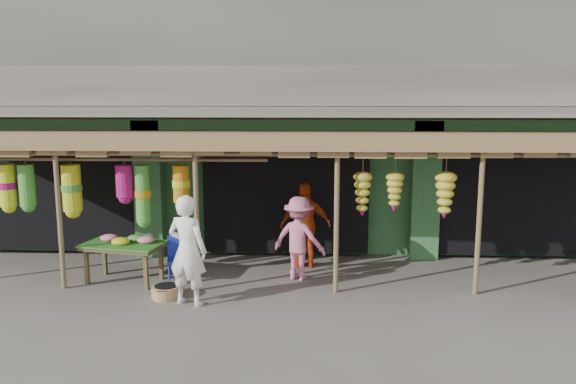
{
  "coord_description": "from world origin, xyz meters",
  "views": [
    {
      "loc": [
        0.53,
        -9.94,
        3.49
      ],
      "look_at": [
        0.09,
        1.0,
        1.63
      ],
      "focal_mm": 35.0,
      "sensor_mm": 36.0,
      "label": 1
    }
  ],
  "objects_px": {
    "flower_table": "(125,245)",
    "blue_chair": "(178,255)",
    "person_front": "(187,250)",
    "person_shopper": "(299,238)",
    "person_vendor": "(306,225)"
  },
  "relations": [
    {
      "from": "blue_chair",
      "to": "person_vendor",
      "type": "relative_size",
      "value": 0.47
    },
    {
      "from": "person_vendor",
      "to": "person_shopper",
      "type": "height_order",
      "value": "person_vendor"
    },
    {
      "from": "blue_chair",
      "to": "person_vendor",
      "type": "bearing_deg",
      "value": 6.5
    },
    {
      "from": "blue_chair",
      "to": "person_shopper",
      "type": "bearing_deg",
      "value": -11.06
    },
    {
      "from": "flower_table",
      "to": "blue_chair",
      "type": "distance_m",
      "value": 1.01
    },
    {
      "from": "blue_chair",
      "to": "person_shopper",
      "type": "height_order",
      "value": "person_shopper"
    },
    {
      "from": "flower_table",
      "to": "person_vendor",
      "type": "relative_size",
      "value": 0.91
    },
    {
      "from": "flower_table",
      "to": "person_shopper",
      "type": "bearing_deg",
      "value": 16.06
    },
    {
      "from": "flower_table",
      "to": "person_shopper",
      "type": "relative_size",
      "value": 1.0
    },
    {
      "from": "flower_table",
      "to": "blue_chair",
      "type": "bearing_deg",
      "value": 22.74
    },
    {
      "from": "flower_table",
      "to": "person_front",
      "type": "relative_size",
      "value": 0.85
    },
    {
      "from": "person_front",
      "to": "person_shopper",
      "type": "xyz_separation_m",
      "value": [
        1.84,
        1.43,
        -0.14
      ]
    },
    {
      "from": "person_vendor",
      "to": "person_shopper",
      "type": "relative_size",
      "value": 1.09
    },
    {
      "from": "person_front",
      "to": "person_shopper",
      "type": "distance_m",
      "value": 2.34
    },
    {
      "from": "flower_table",
      "to": "person_vendor",
      "type": "bearing_deg",
      "value": 28.62
    }
  ]
}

